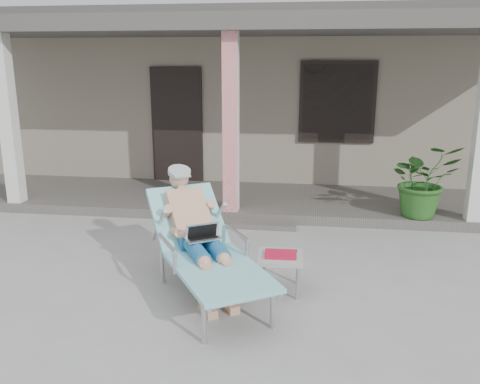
# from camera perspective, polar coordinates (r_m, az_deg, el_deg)

# --- Properties ---
(ground) EXTENTS (60.00, 60.00, 0.00)m
(ground) POSITION_cam_1_polar(r_m,az_deg,el_deg) (5.81, -4.35, -9.51)
(ground) COLOR #9E9E99
(ground) RESTS_ON ground
(house) EXTENTS (10.40, 5.40, 3.30)m
(house) POSITION_cam_1_polar(r_m,az_deg,el_deg) (11.75, 2.37, 11.20)
(house) COLOR gray
(house) RESTS_ON ground
(porch_deck) EXTENTS (10.00, 2.00, 0.15)m
(porch_deck) POSITION_cam_1_polar(r_m,az_deg,el_deg) (8.57, -0.10, -0.90)
(porch_deck) COLOR #605B56
(porch_deck) RESTS_ON ground
(porch_overhang) EXTENTS (10.00, 2.30, 2.85)m
(porch_overhang) POSITION_cam_1_polar(r_m,az_deg,el_deg) (8.21, -0.16, 17.55)
(porch_overhang) COLOR silver
(porch_overhang) RESTS_ON porch_deck
(porch_step) EXTENTS (2.00, 0.30, 0.07)m
(porch_step) POSITION_cam_1_polar(r_m,az_deg,el_deg) (7.49, -1.35, -3.52)
(porch_step) COLOR #605B56
(porch_step) RESTS_ON ground
(lounger) EXTENTS (1.66, 2.05, 1.31)m
(lounger) POSITION_cam_1_polar(r_m,az_deg,el_deg) (5.20, -4.44, -2.93)
(lounger) COLOR #B7B7BC
(lounger) RESTS_ON ground
(side_table) EXTENTS (0.49, 0.49, 0.42)m
(side_table) POSITION_cam_1_polar(r_m,az_deg,el_deg) (5.37, 4.56, -7.50)
(side_table) COLOR #A7A7A3
(side_table) RESTS_ON ground
(potted_palm) EXTENTS (1.14, 1.04, 1.08)m
(potted_palm) POSITION_cam_1_polar(r_m,az_deg,el_deg) (7.78, 19.87, 1.27)
(potted_palm) COLOR #26591E
(potted_palm) RESTS_ON porch_deck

